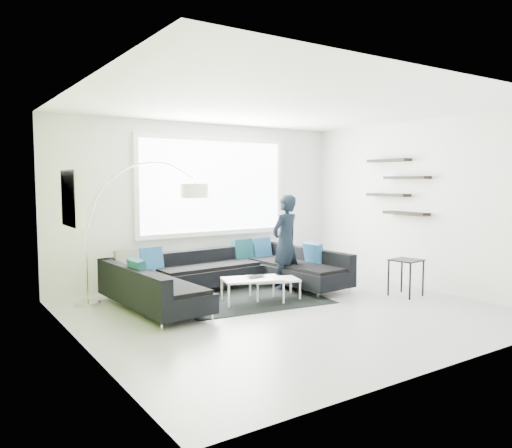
{
  "coord_description": "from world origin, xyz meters",
  "views": [
    {
      "loc": [
        -4.12,
        -5.38,
        1.8
      ],
      "look_at": [
        0.07,
        0.9,
        1.14
      ],
      "focal_mm": 35.0,
      "sensor_mm": 36.0,
      "label": 1
    }
  ],
  "objects_px": {
    "coffee_table": "(264,289)",
    "laptop": "(258,277)",
    "side_table": "(406,278)",
    "person": "(285,242)",
    "arc_lamp": "(85,233)",
    "sectional_sofa": "(230,276)"
  },
  "relations": [
    {
      "from": "coffee_table",
      "to": "laptop",
      "type": "height_order",
      "value": "laptop"
    },
    {
      "from": "side_table",
      "to": "person",
      "type": "bearing_deg",
      "value": 130.54
    },
    {
      "from": "arc_lamp",
      "to": "laptop",
      "type": "height_order",
      "value": "arc_lamp"
    },
    {
      "from": "sectional_sofa",
      "to": "side_table",
      "type": "bearing_deg",
      "value": -36.29
    },
    {
      "from": "person",
      "to": "side_table",
      "type": "bearing_deg",
      "value": 115.26
    },
    {
      "from": "sectional_sofa",
      "to": "person",
      "type": "bearing_deg",
      "value": -4.12
    },
    {
      "from": "arc_lamp",
      "to": "side_table",
      "type": "xyz_separation_m",
      "value": [
        4.29,
        -2.21,
        -0.76
      ]
    },
    {
      "from": "sectional_sofa",
      "to": "coffee_table",
      "type": "relative_size",
      "value": 3.18
    },
    {
      "from": "person",
      "to": "laptop",
      "type": "distance_m",
      "value": 1.11
    },
    {
      "from": "sectional_sofa",
      "to": "side_table",
      "type": "relative_size",
      "value": 6.15
    },
    {
      "from": "sectional_sofa",
      "to": "side_table",
      "type": "distance_m",
      "value": 2.74
    },
    {
      "from": "coffee_table",
      "to": "laptop",
      "type": "xyz_separation_m",
      "value": [
        -0.13,
        -0.03,
        0.2
      ]
    },
    {
      "from": "sectional_sofa",
      "to": "side_table",
      "type": "height_order",
      "value": "sectional_sofa"
    },
    {
      "from": "sectional_sofa",
      "to": "coffee_table",
      "type": "distance_m",
      "value": 0.59
    },
    {
      "from": "coffee_table",
      "to": "arc_lamp",
      "type": "bearing_deg",
      "value": 168.45
    },
    {
      "from": "sectional_sofa",
      "to": "arc_lamp",
      "type": "bearing_deg",
      "value": 155.84
    },
    {
      "from": "sectional_sofa",
      "to": "laptop",
      "type": "xyz_separation_m",
      "value": [
        0.16,
        -0.52,
        0.05
      ]
    },
    {
      "from": "sectional_sofa",
      "to": "arc_lamp",
      "type": "height_order",
      "value": "arc_lamp"
    },
    {
      "from": "sectional_sofa",
      "to": "coffee_table",
      "type": "xyz_separation_m",
      "value": [
        0.29,
        -0.49,
        -0.14
      ]
    },
    {
      "from": "arc_lamp",
      "to": "laptop",
      "type": "xyz_separation_m",
      "value": [
        2.15,
        -1.26,
        -0.67
      ]
    },
    {
      "from": "coffee_table",
      "to": "side_table",
      "type": "relative_size",
      "value": 1.93
    },
    {
      "from": "coffee_table",
      "to": "side_table",
      "type": "height_order",
      "value": "side_table"
    }
  ]
}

